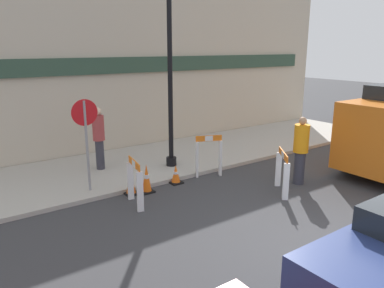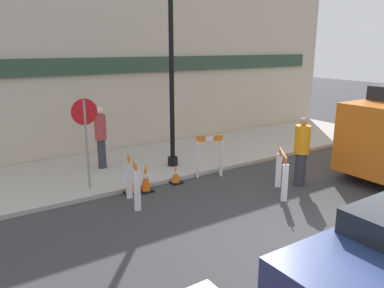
# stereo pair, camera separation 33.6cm
# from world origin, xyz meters

# --- Properties ---
(ground_plane) EXTENTS (60.00, 60.00, 0.00)m
(ground_plane) POSITION_xyz_m (0.00, 0.00, 0.00)
(ground_plane) COLOR #38383A
(sidewalk_slab) EXTENTS (18.00, 3.51, 0.10)m
(sidewalk_slab) POSITION_xyz_m (0.00, 6.26, 0.05)
(sidewalk_slab) COLOR #ADA89E
(sidewalk_slab) RESTS_ON ground_plane
(storefront_facade) EXTENTS (18.00, 0.22, 5.50)m
(storefront_facade) POSITION_xyz_m (0.00, 8.09, 2.75)
(storefront_facade) COLOR #BCB29E
(storefront_facade) RESTS_ON ground_plane
(streetlamp_post) EXTENTS (0.44, 0.44, 5.47)m
(streetlamp_post) POSITION_xyz_m (0.05, 5.45, 3.61)
(streetlamp_post) COLOR black
(streetlamp_post) RESTS_ON sidewalk_slab
(stop_sign) EXTENTS (0.60, 0.06, 2.14)m
(stop_sign) POSITION_xyz_m (-2.52, 4.97, 1.54)
(stop_sign) COLOR gray
(stop_sign) RESTS_ON sidewalk_slab
(barricade_0) EXTENTS (0.27, 0.79, 1.03)m
(barricade_0) POSITION_xyz_m (-1.94, 3.78, 0.55)
(barricade_0) COLOR white
(barricade_0) RESTS_ON ground_plane
(barricade_1) EXTENTS (0.67, 0.82, 1.01)m
(barricade_1) POSITION_xyz_m (1.23, 2.43, 0.56)
(barricade_1) COLOR white
(barricade_1) RESTS_ON ground_plane
(barricade_2) EXTENTS (0.70, 0.39, 1.12)m
(barricade_2) POSITION_xyz_m (0.53, 4.35, 0.59)
(barricade_2) COLOR white
(barricade_2) RESTS_ON ground_plane
(traffic_cone_0) EXTENTS (0.30, 0.30, 0.56)m
(traffic_cone_0) POSITION_xyz_m (-1.74, 4.40, 0.27)
(traffic_cone_0) COLOR black
(traffic_cone_0) RESTS_ON ground_plane
(traffic_cone_1) EXTENTS (0.30, 0.30, 0.70)m
(traffic_cone_1) POSITION_xyz_m (-1.37, 4.29, 0.34)
(traffic_cone_1) COLOR black
(traffic_cone_1) RESTS_ON ground_plane
(traffic_cone_2) EXTENTS (0.30, 0.30, 0.49)m
(traffic_cone_2) POSITION_xyz_m (-0.48, 4.40, 0.23)
(traffic_cone_2) COLOR black
(traffic_cone_2) RESTS_ON ground_plane
(person_worker) EXTENTS (0.50, 0.50, 1.72)m
(person_worker) POSITION_xyz_m (2.05, 2.59, 0.92)
(person_worker) COLOR #33333D
(person_worker) RESTS_ON ground_plane
(person_pedestrian) EXTENTS (0.42, 0.42, 1.71)m
(person_pedestrian) POSITION_xyz_m (-1.70, 6.32, 1.03)
(person_pedestrian) COLOR #33333D
(person_pedestrian) RESTS_ON sidewalk_slab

